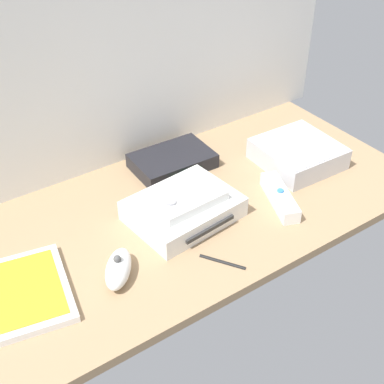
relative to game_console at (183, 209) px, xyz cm
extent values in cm
cube|color=#9E7F5B|center=(3.28, 1.71, -3.20)|extent=(100.00, 48.00, 2.00)
cube|color=white|center=(3.28, 26.31, 29.80)|extent=(110.00, 1.20, 64.00)
cube|color=white|center=(0.00, 0.03, 0.00)|extent=(22.48, 18.00, 4.40)
cube|color=#2D2D2D|center=(0.81, -8.13, 0.00)|extent=(12.00, 1.78, 0.80)
cube|color=silver|center=(33.10, 1.30, 0.30)|extent=(17.57, 17.57, 5.00)
cube|color=silver|center=(33.10, 1.30, 2.95)|extent=(16.87, 16.87, 0.30)
cube|color=white|center=(-33.76, -2.33, -1.50)|extent=(16.99, 21.25, 1.40)
cube|color=gold|center=(-33.76, -2.33, -0.72)|extent=(14.08, 18.17, 0.16)
cube|color=black|center=(8.10, 16.73, -0.50)|extent=(18.37, 12.56, 3.40)
cube|color=#19D833|center=(7.90, 10.53, -0.50)|extent=(8.01, 0.65, 0.60)
cube|color=white|center=(19.37, -7.47, -0.70)|extent=(8.76, 15.09, 3.00)
cylinder|color=#387FDB|center=(19.37, -7.47, 1.00)|extent=(1.40, 1.40, 0.40)
ellipsoid|color=white|center=(-18.84, -7.44, -0.20)|extent=(9.64, 10.58, 4.00)
sphere|color=#4C4C4C|center=(-18.84, -7.44, 2.20)|extent=(1.40, 1.40, 1.40)
cube|color=white|center=(0.15, -1.38, 3.20)|extent=(14.77, 8.68, 2.00)
cylinder|color=#99999E|center=(-3.85, -1.58, 4.40)|extent=(2.09, 2.09, 0.40)
cylinder|color=black|center=(-1.33, -15.00, -1.85)|extent=(5.48, 7.94, 0.70)
camera|label=1|loc=(-45.95, -70.11, 66.94)|focal=49.59mm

